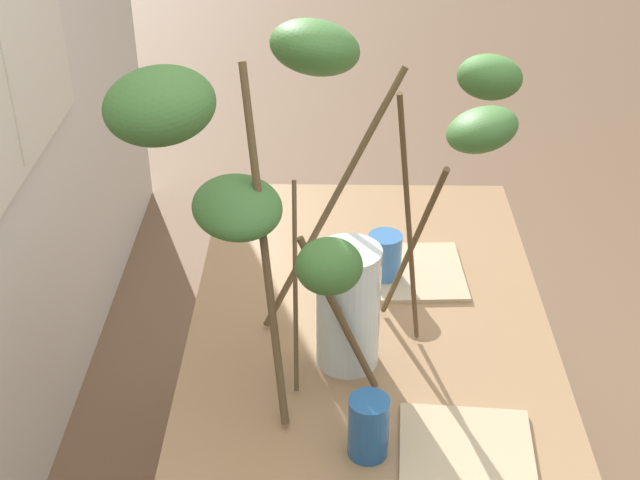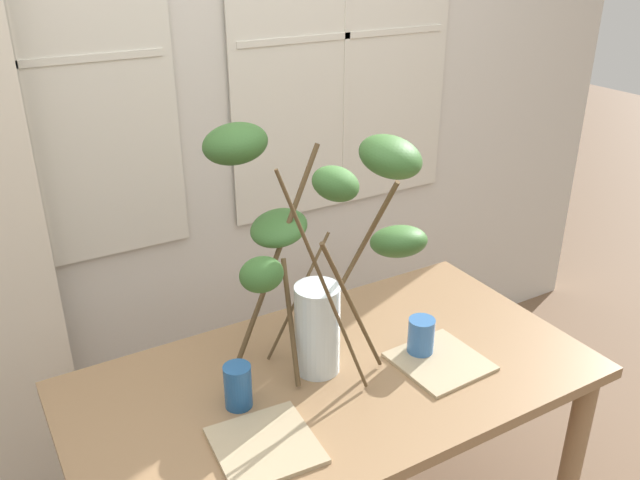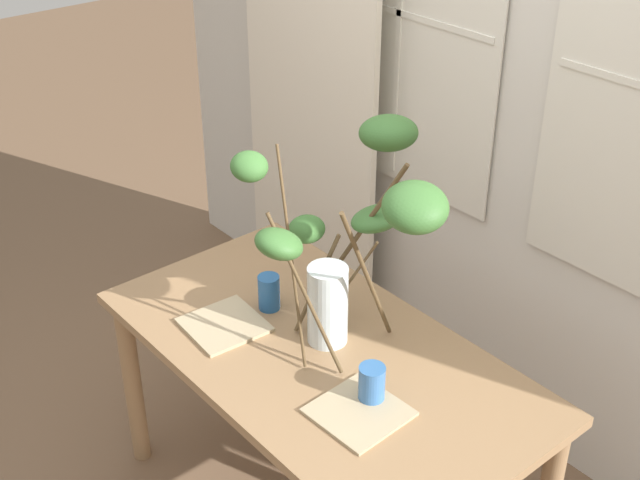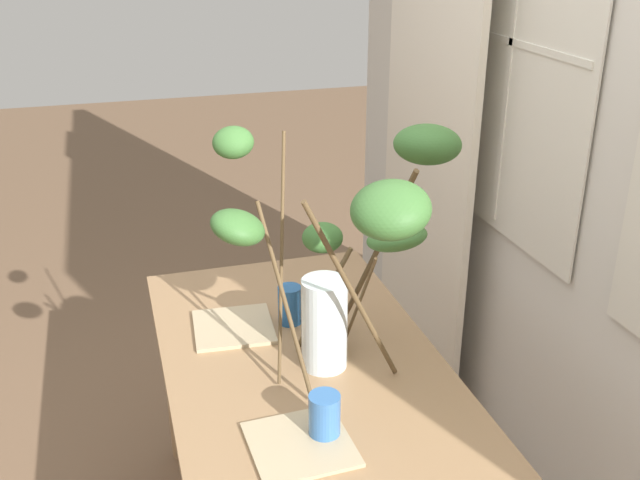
{
  "view_description": "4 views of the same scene",
  "coord_description": "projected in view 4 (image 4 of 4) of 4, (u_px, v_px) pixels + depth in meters",
  "views": [
    {
      "loc": [
        -1.48,
        0.09,
        1.96
      ],
      "look_at": [
        -0.08,
        0.11,
        1.1
      ],
      "focal_mm": 49.72,
      "sensor_mm": 36.0,
      "label": 1
    },
    {
      "loc": [
        -0.83,
        -1.33,
        1.94
      ],
      "look_at": [
        0.01,
        0.11,
        1.15
      ],
      "focal_mm": 37.2,
      "sensor_mm": 36.0,
      "label": 2
    },
    {
      "loc": [
        1.66,
        -1.4,
        2.46
      ],
      "look_at": [
        -0.06,
        0.05,
        1.13
      ],
      "focal_mm": 47.87,
      "sensor_mm": 36.0,
      "label": 3
    },
    {
      "loc": [
        1.72,
        -0.47,
        1.96
      ],
      "look_at": [
        -0.04,
        0.04,
        1.16
      ],
      "focal_mm": 41.56,
      "sensor_mm": 36.0,
      "label": 4
    }
  ],
  "objects": [
    {
      "name": "plate_square_left",
      "position": [
        233.0,
        327.0,
        2.33
      ],
      "size": [
        0.26,
        0.26,
        0.01
      ],
      "primitive_type": "cube",
      "rotation": [
        0.0,
        0.0,
        -0.07
      ],
      "color": "tan",
      "rests_on": "dining_table"
    },
    {
      "name": "back_wall_with_windows",
      "position": [
        634.0,
        144.0,
        2.12
      ],
      "size": [
        4.19,
        0.14,
        2.7
      ],
      "color": "beige",
      "rests_on": "ground"
    },
    {
      "name": "drinking_glass_blue_right",
      "position": [
        324.0,
        416.0,
        1.83
      ],
      "size": [
        0.08,
        0.08,
        0.12
      ],
      "primitive_type": "cylinder",
      "color": "#386BAD",
      "rests_on": "dining_table"
    },
    {
      "name": "vase_with_branches",
      "position": [
        356.0,
        238.0,
        1.98
      ],
      "size": [
        0.63,
        0.78,
        0.71
      ],
      "color": "silver",
      "rests_on": "dining_table"
    },
    {
      "name": "drinking_glass_blue_left",
      "position": [
        290.0,
        305.0,
        2.35
      ],
      "size": [
        0.08,
        0.08,
        0.13
      ],
      "primitive_type": "cylinder",
      "color": "#235693",
      "rests_on": "dining_table"
    },
    {
      "name": "plate_square_right",
      "position": [
        300.0,
        444.0,
        1.82
      ],
      "size": [
        0.26,
        0.26,
        0.01
      ],
      "primitive_type": "cube",
      "rotation": [
        0.0,
        0.0,
        0.04
      ],
      "color": "tan",
      "rests_on": "dining_table"
    },
    {
      "name": "dining_table",
      "position": [
        310.0,
        404.0,
        2.16
      ],
      "size": [
        1.51,
        0.8,
        0.77
      ],
      "color": "#93704C",
      "rests_on": "ground"
    },
    {
      "name": "curtain_sheer_side",
      "position": [
        430.0,
        97.0,
        3.0
      ],
      "size": [
        0.83,
        0.03,
        2.57
      ],
      "primitive_type": "cube",
      "color": "silver",
      "rests_on": "ground"
    }
  ]
}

